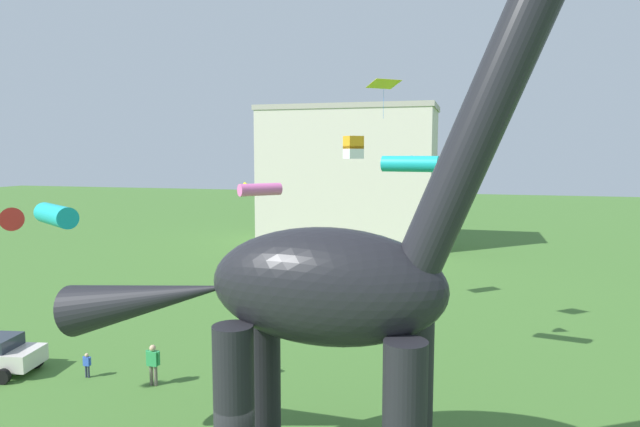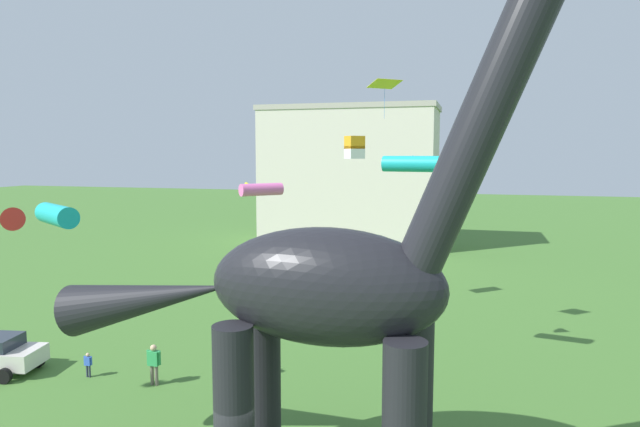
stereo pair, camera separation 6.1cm
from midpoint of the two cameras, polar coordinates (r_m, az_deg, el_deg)
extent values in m
cylinder|color=black|center=(16.69, 9.66, -18.22)|extent=(1.10, 1.10, 4.74)
cylinder|color=black|center=(17.68, -5.79, -16.72)|extent=(1.10, 1.10, 4.74)
cylinder|color=black|center=(15.93, -8.71, -19.45)|extent=(1.10, 1.10, 4.74)
ellipsoid|color=black|center=(15.01, 0.74, -7.48)|extent=(6.48, 2.79, 3.19)
cylinder|color=black|center=(14.18, 17.81, 12.23)|extent=(4.66, 1.20, 9.23)
cone|color=black|center=(17.36, -17.07, -8.35)|extent=(5.70, 1.60, 2.70)
cylinder|color=black|center=(27.75, -26.95, -13.28)|extent=(0.65, 0.33, 0.62)
cylinder|color=black|center=(26.55, -29.63, -14.30)|extent=(0.65, 0.33, 0.62)
cylinder|color=#2D3347|center=(25.81, -22.71, -14.68)|extent=(0.09, 0.09, 0.51)
cylinder|color=#2D3347|center=(25.74, -22.49, -14.73)|extent=(0.09, 0.09, 0.51)
cube|color=blue|center=(25.63, -22.64, -13.79)|extent=(0.28, 0.17, 0.36)
sphere|color=tan|center=(25.54, -22.67, -13.23)|extent=(0.16, 0.16, 0.16)
cylinder|color=blue|center=(25.72, -22.93, -13.69)|extent=(0.07, 0.07, 0.35)
cylinder|color=blue|center=(25.53, -22.35, -13.81)|extent=(0.07, 0.07, 0.35)
cylinder|color=#6B6056|center=(24.12, -16.77, -15.56)|extent=(0.14, 0.14, 0.82)
cylinder|color=#6B6056|center=(24.02, -16.35, -15.64)|extent=(0.14, 0.14, 0.82)
cube|color=green|center=(23.82, -16.62, -14.02)|extent=(0.45, 0.27, 0.58)
sphere|color=tan|center=(23.68, -16.65, -13.07)|extent=(0.26, 0.26, 0.26)
cylinder|color=green|center=(23.94, -17.15, -13.86)|extent=(0.11, 0.11, 0.55)
cylinder|color=green|center=(23.68, -16.08, -14.05)|extent=(0.11, 0.11, 0.55)
cube|color=yellow|center=(26.08, 6.73, 13.07)|extent=(1.67, 1.64, 0.31)
cylinder|color=#287AE5|center=(25.99, 6.70, 11.14)|extent=(0.01, 0.01, 1.36)
cylinder|color=#19B2B7|center=(22.41, -25.34, -0.15)|extent=(2.73, 2.13, 0.77)
cone|color=red|center=(22.04, -29.11, -0.43)|extent=(1.02, 1.05, 0.81)
cylinder|color=pink|center=(39.19, -5.99, 2.46)|extent=(2.75, 2.87, 0.87)
cone|color=yellow|center=(40.74, -7.03, 2.59)|extent=(1.20, 1.19, 0.91)
cube|color=orange|center=(32.41, 3.62, 7.29)|extent=(1.28, 1.28, 0.73)
cube|color=white|center=(32.40, 3.61, 6.28)|extent=(1.28, 1.28, 0.73)
cylinder|color=#19B2B7|center=(23.02, 9.39, 5.04)|extent=(2.41, 1.02, 0.65)
cone|color=#19B2B7|center=(24.26, 10.21, 5.08)|extent=(0.69, 0.77, 0.69)
cube|color=beige|center=(56.50, 3.12, 3.62)|extent=(17.12, 8.23, 13.45)
cube|color=#ABA396|center=(56.62, 3.16, 10.69)|extent=(17.46, 8.39, 0.50)
camera|label=1|loc=(0.03, -89.89, 0.01)|focal=31.19mm
camera|label=2|loc=(0.03, 90.11, -0.01)|focal=31.19mm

